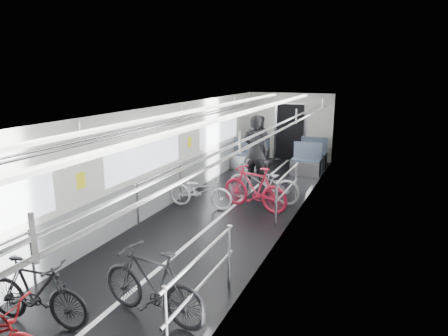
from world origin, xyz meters
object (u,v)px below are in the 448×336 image
at_px(person_standing, 255,151).
at_px(person_seated, 258,140).
at_px(bike_left_mid, 36,292).
at_px(bike_right_far, 255,188).
at_px(bike_right_mid, 263,183).
at_px(bike_aisle, 267,171).
at_px(bike_left_far, 201,191).
at_px(bike_right_near, 153,284).

height_order(person_standing, person_seated, person_standing).
relative_size(bike_left_mid, bike_right_far, 0.88).
bearing_deg(bike_right_mid, person_standing, -150.00).
relative_size(bike_right_mid, bike_right_far, 1.09).
bearing_deg(bike_aisle, bike_left_far, -131.82).
relative_size(bike_right_near, person_standing, 0.83).
height_order(bike_left_far, bike_right_far, bike_right_far).
relative_size(bike_left_mid, bike_left_far, 0.96).
bearing_deg(person_seated, bike_right_near, 89.49).
height_order(bike_left_far, bike_right_near, bike_right_near).
bearing_deg(person_standing, bike_aisle, 165.99).
bearing_deg(bike_left_far, bike_right_near, -165.17).
relative_size(person_standing, person_seated, 1.17).
bearing_deg(bike_left_mid, person_seated, -4.80).
distance_m(bike_right_far, person_standing, 2.07).
relative_size(bike_aisle, person_seated, 1.05).
xyz_separation_m(bike_left_mid, bike_aisle, (0.92, 7.02, 0.01)).
bearing_deg(bike_right_far, bike_left_far, -58.47).
relative_size(bike_right_mid, person_seated, 1.10).
height_order(bike_left_far, bike_right_mid, bike_right_mid).
xyz_separation_m(bike_left_far, person_seated, (-0.11, 4.72, 0.44)).
height_order(bike_right_far, person_seated, person_seated).
relative_size(bike_left_far, bike_right_far, 0.92).
bearing_deg(bike_right_near, bike_right_far, -170.99).
distance_m(bike_right_mid, person_standing, 1.54).
xyz_separation_m(bike_left_mid, person_standing, (0.54, 7.12, 0.54)).
distance_m(bike_right_mid, bike_aisle, 1.24).
height_order(bike_aisle, person_standing, person_standing).
relative_size(bike_left_mid, bike_aisle, 0.85).
bearing_deg(bike_right_near, person_standing, -165.94).
bearing_deg(bike_right_near, bike_left_far, -154.75).
bearing_deg(bike_left_mid, bike_left_far, -5.14).
distance_m(bike_right_far, bike_aisle, 1.83).
bearing_deg(bike_aisle, person_seated, 95.44).
bearing_deg(person_seated, bike_left_mid, 81.20).
bearing_deg(bike_aisle, bike_right_far, -100.27).
xyz_separation_m(bike_left_mid, person_seated, (-0.16, 9.56, 0.40)).
relative_size(bike_right_far, person_standing, 0.87).
distance_m(bike_left_mid, person_standing, 7.16).
xyz_separation_m(bike_left_far, bike_aisle, (0.98, 2.18, 0.06)).
bearing_deg(bike_right_far, person_standing, -147.43).
xyz_separation_m(person_standing, person_seated, (-0.70, 2.43, -0.14)).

